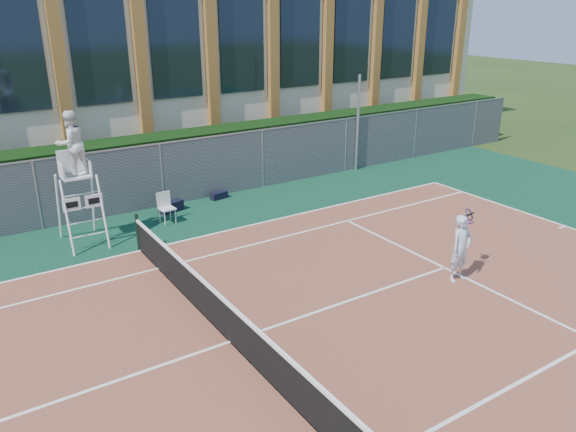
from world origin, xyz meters
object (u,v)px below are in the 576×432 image
plastic_chair (165,205)px  tennis_player (461,248)px  steel_pole (358,123)px  umpire_chair (71,147)px

plastic_chair → tennis_player: size_ratio=0.57×
steel_pole → plastic_chair: (-9.03, -1.43, -1.39)m
steel_pole → plastic_chair: 9.25m
tennis_player → plastic_chair: bearing=120.6°
plastic_chair → tennis_player: 9.19m
umpire_chair → steel_pole: bearing=8.0°
steel_pole → tennis_player: bearing=-115.0°
steel_pole → plastic_chair: bearing=-171.0°
steel_pole → umpire_chair: size_ratio=1.01×
umpire_chair → plastic_chair: bearing=4.7°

